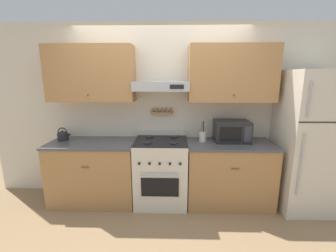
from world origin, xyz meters
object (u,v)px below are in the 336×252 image
object	(u,v)px
stove_range	(161,171)
utensil_crock	(203,136)
refrigerator	(306,142)
tea_kettle	(63,135)
microwave	(232,131)

from	to	relation	value
stove_range	utensil_crock	distance (m)	0.78
refrigerator	tea_kettle	distance (m)	3.39
stove_range	microwave	bearing A→B (deg)	6.28
refrigerator	tea_kettle	size ratio (longest dim) A/B	9.58
microwave	utensil_crock	bearing A→B (deg)	-177.50
stove_range	refrigerator	bearing A→B (deg)	-1.38
refrigerator	tea_kettle	xyz separation A→B (m)	(-3.39, 0.14, 0.03)
stove_range	tea_kettle	xyz separation A→B (m)	(-1.42, 0.09, 0.50)
microwave	utensil_crock	size ratio (longest dim) A/B	1.64
refrigerator	stove_range	bearing A→B (deg)	178.62
refrigerator	tea_kettle	bearing A→B (deg)	177.64
microwave	stove_range	bearing A→B (deg)	-173.72
tea_kettle	utensil_crock	size ratio (longest dim) A/B	0.67
stove_range	tea_kettle	bearing A→B (deg)	176.30
refrigerator	utensil_crock	world-z (taller)	refrigerator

